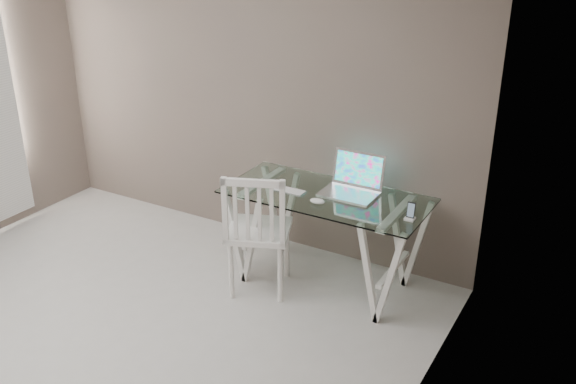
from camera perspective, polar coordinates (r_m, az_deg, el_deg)
room at (r=3.69m, az=-24.00°, el=7.08°), size 4.50×4.52×2.71m
desk at (r=4.84m, az=3.31°, el=-4.17°), size 1.50×0.70×0.75m
chair at (r=4.65m, az=-2.77°, el=-3.23°), size 0.59×0.59×0.98m
laptop at (r=4.72m, az=5.80°, el=0.76°), size 0.40×0.34×0.28m
keyboard at (r=4.74m, az=0.07°, el=0.13°), size 0.25×0.11×0.01m
mouse at (r=4.53m, az=2.62°, el=-0.82°), size 0.11×0.07×0.04m
phone_dock at (r=4.37m, az=10.82°, el=-2.02°), size 0.07×0.07×0.12m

